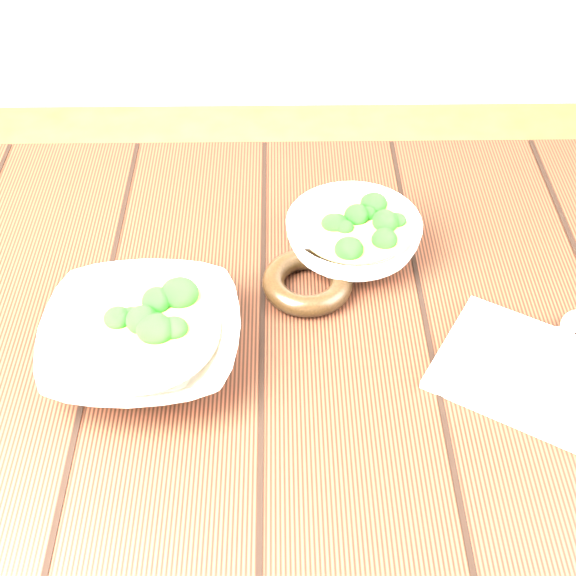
{
  "coord_description": "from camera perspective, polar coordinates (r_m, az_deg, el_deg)",
  "views": [
    {
      "loc": [
        0.0,
        -0.67,
        1.46
      ],
      "look_at": [
        0.01,
        0.01,
        0.8
      ],
      "focal_mm": 50.0,
      "sensor_mm": 36.0,
      "label": 1
    }
  ],
  "objects": [
    {
      "name": "napkin",
      "position": [
        0.96,
        16.57,
        -5.68
      ],
      "size": [
        0.25,
        0.24,
        0.01
      ],
      "primitive_type": "cube",
      "rotation": [
        0.0,
        0.0,
        -0.54
      ],
      "color": "beige",
      "rests_on": "table"
    },
    {
      "name": "spoon_right",
      "position": [
        1.0,
        18.92,
        -3.33
      ],
      "size": [
        0.11,
        0.14,
        0.01
      ],
      "color": "#B3AC9E",
      "rests_on": "napkin"
    },
    {
      "name": "table",
      "position": [
        1.07,
        -0.6,
        -7.14
      ],
      "size": [
        1.2,
        0.8,
        0.75
      ],
      "color": "#371A0F",
      "rests_on": "ground"
    },
    {
      "name": "soup_bowl_front",
      "position": [
        0.94,
        -10.35,
        -3.68
      ],
      "size": [
        0.23,
        0.23,
        0.07
      ],
      "color": "silver",
      "rests_on": "table"
    },
    {
      "name": "spoon_left",
      "position": [
        0.98,
        17.35,
        -4.29
      ],
      "size": [
        0.13,
        0.12,
        0.01
      ],
      "color": "#B3AC9E",
      "rests_on": "napkin"
    },
    {
      "name": "soup_bowl_back",
      "position": [
        1.06,
        4.65,
        3.66
      ],
      "size": [
        0.22,
        0.22,
        0.06
      ],
      "color": "silver",
      "rests_on": "table"
    },
    {
      "name": "trivet",
      "position": [
        1.01,
        1.39,
        0.43
      ],
      "size": [
        0.12,
        0.12,
        0.03
      ],
      "primitive_type": "torus",
      "rotation": [
        0.0,
        0.0,
        -0.09
      ],
      "color": "black",
      "rests_on": "table"
    }
  ]
}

